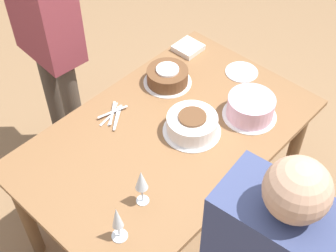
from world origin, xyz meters
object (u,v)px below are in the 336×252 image
cake_center_white (192,124)px  cake_back_decorated (251,107)px  wine_glass_near (141,181)px  wine_glass_far (117,219)px  person_cutting (45,22)px  cake_front_chocolate (167,76)px

cake_center_white → cake_back_decorated: (-0.29, 0.15, 0.01)m
wine_glass_near → cake_center_white: bearing=-166.1°
wine_glass_far → person_cutting: size_ratio=0.12×
wine_glass_near → wine_glass_far: size_ratio=1.01×
cake_back_decorated → wine_glass_far: wine_glass_far is taller
cake_center_white → person_cutting: size_ratio=0.17×
wine_glass_near → person_cutting: person_cutting is taller
cake_back_decorated → cake_front_chocolate: bearing=-78.5°
wine_glass_near → wine_glass_far: wine_glass_near is taller
cake_back_decorated → wine_glass_near: size_ratio=1.36×
person_cutting → cake_center_white: bearing=12.1°
wine_glass_far → person_cutting: (-0.52, -1.11, 0.15)m
wine_glass_near → person_cutting: (-0.33, -1.05, 0.14)m
cake_back_decorated → wine_glass_near: wine_glass_near is taller
person_cutting → wine_glass_far: bearing=-21.1°
wine_glass_near → wine_glass_far: bearing=16.0°
cake_center_white → person_cutting: (0.13, -0.94, 0.23)m
wine_glass_near → wine_glass_far: (0.19, 0.05, -0.01)m
person_cutting → cake_front_chocolate: bearing=32.3°
cake_back_decorated → person_cutting: person_cutting is taller
cake_back_decorated → wine_glass_near: (0.75, -0.03, 0.09)m
cake_back_decorated → person_cutting: 1.18m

